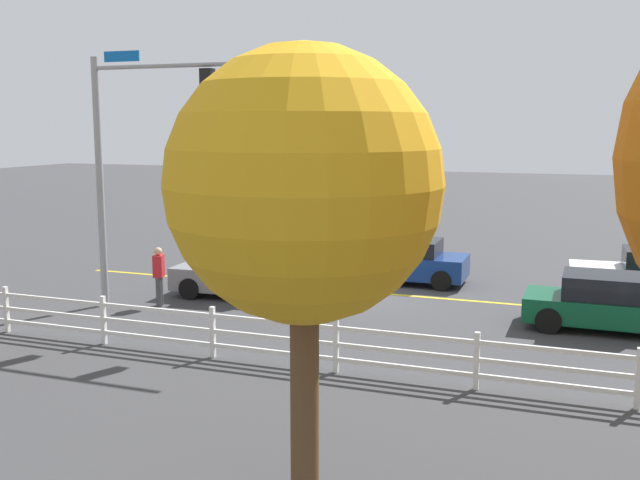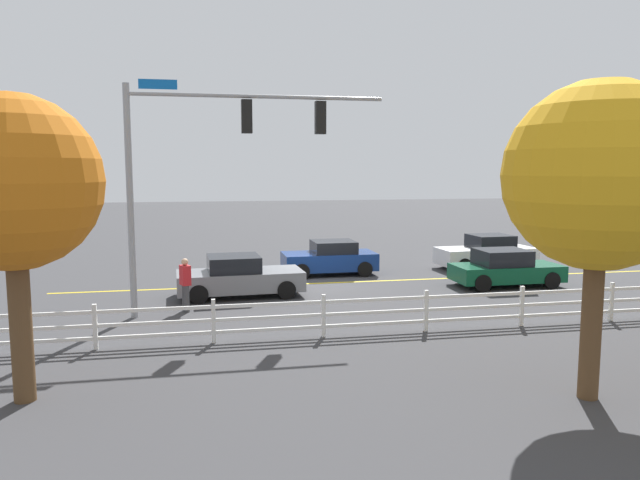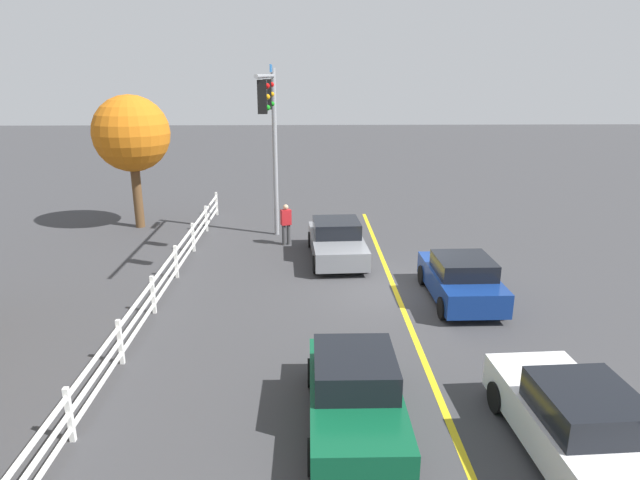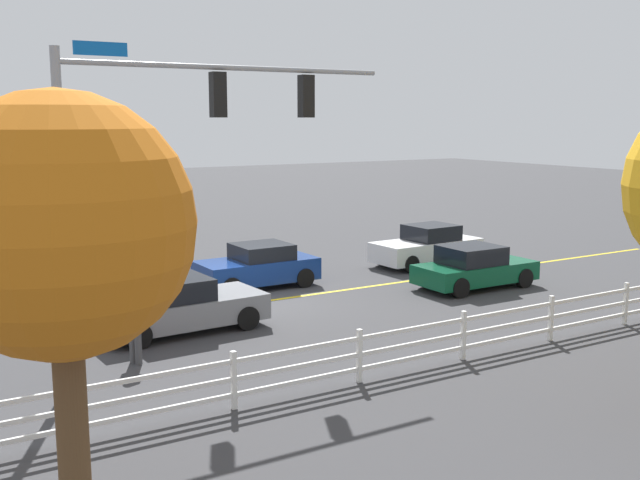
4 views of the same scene
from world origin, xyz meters
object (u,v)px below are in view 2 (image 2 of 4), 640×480
(car_0, at_px, (505,269))
(car_1, at_px, (330,258))
(car_2, at_px, (239,277))
(tree_0, at_px, (12,184))
(tree_3, at_px, (600,177))
(car_3, at_px, (487,253))
(pedestrian, at_px, (185,282))

(car_0, height_order, car_1, car_1)
(car_2, bearing_deg, tree_0, -120.90)
(car_2, height_order, tree_0, tree_0)
(car_1, bearing_deg, tree_3, 97.45)
(car_3, bearing_deg, car_0, 70.13)
(car_1, xyz_separation_m, car_2, (4.06, 3.59, -0.01))
(car_1, distance_m, car_2, 5.42)
(pedestrian, bearing_deg, tree_3, 112.14)
(car_0, relative_size, car_2, 0.92)
(car_2, bearing_deg, tree_3, -63.18)
(car_0, xyz_separation_m, tree_0, (14.75, 8.58, 3.52))
(car_1, height_order, pedestrian, pedestrian)
(car_3, bearing_deg, pedestrian, 20.64)
(car_3, relative_size, tree_0, 0.75)
(car_0, height_order, tree_0, tree_0)
(tree_0, bearing_deg, car_3, -142.01)
(car_0, height_order, pedestrian, pedestrian)
(tree_0, bearing_deg, pedestrian, -112.96)
(car_1, distance_m, tree_0, 15.51)
(car_3, bearing_deg, car_1, -1.96)
(car_2, bearing_deg, car_3, 15.20)
(tree_3, bearing_deg, car_2, -60.26)
(car_2, relative_size, pedestrian, 2.64)
(car_2, height_order, tree_3, tree_3)
(car_3, xyz_separation_m, tree_0, (15.94, 12.45, 3.48))
(car_1, relative_size, car_2, 0.88)
(car_1, height_order, car_3, car_3)
(car_0, xyz_separation_m, car_2, (10.10, -0.18, 0.01))
(car_0, relative_size, tree_3, 0.67)
(pedestrian, distance_m, tree_3, 12.30)
(car_3, distance_m, tree_0, 20.53)
(tree_3, bearing_deg, car_0, -110.53)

